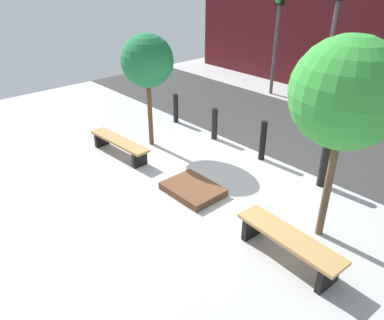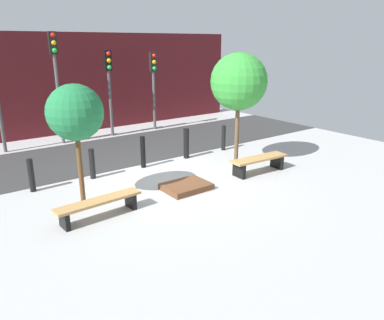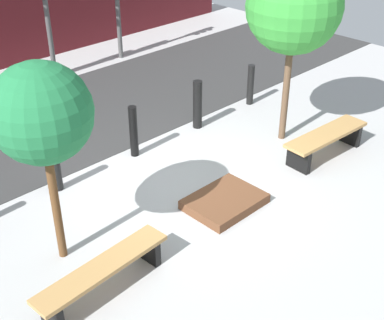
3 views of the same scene
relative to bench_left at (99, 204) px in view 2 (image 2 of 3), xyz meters
name	(u,v)px [view 2 (image 2 of 3)]	position (x,y,z in m)	size (l,w,h in m)	color
ground_plane	(168,180)	(2.50, 1.10, -0.31)	(18.00, 18.00, 0.00)	#AEAEAE
road_strip	(113,151)	(2.50, 4.63, -0.31)	(18.00, 3.84, 0.01)	#333333
building_facade	(70,84)	(2.50, 8.53, 1.74)	(16.20, 0.50, 4.10)	#511419
bench_left	(99,204)	(0.00, 0.00, 0.00)	(1.97, 0.50, 0.42)	black
bench_right	(259,162)	(5.00, 0.00, 0.03)	(1.89, 0.59, 0.47)	black
planter_bed	(186,187)	(2.50, 0.20, -0.23)	(1.19, 0.90, 0.16)	brown
tree_behind_left_bench	(75,113)	(0.00, 0.98, 1.88)	(1.28, 1.28, 2.84)	brown
tree_behind_right_bench	(239,82)	(5.00, 0.98, 2.26)	(1.70, 1.70, 3.43)	brown
bollard_far_left	(31,175)	(-0.78, 2.47, 0.13)	(0.15, 0.15, 0.87)	black
bollard_left	(92,164)	(0.86, 2.47, 0.12)	(0.16, 0.16, 0.86)	black
bollard_center	(143,152)	(2.50, 2.47, 0.18)	(0.15, 0.15, 0.98)	black
bollard_right	(186,143)	(4.14, 2.47, 0.19)	(0.19, 0.19, 1.00)	black
bollard_far_right	(224,138)	(5.77, 2.47, 0.14)	(0.15, 0.15, 0.90)	black
traffic_light_mid_west	(56,69)	(1.47, 6.84, 2.48)	(0.28, 0.27, 4.07)	#525252
traffic_light_mid_east	(109,77)	(3.52, 6.84, 2.05)	(0.28, 0.27, 3.41)	#494949
traffic_light_east	(154,77)	(5.57, 6.84, 1.98)	(0.28, 0.27, 3.29)	#4B4B4B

